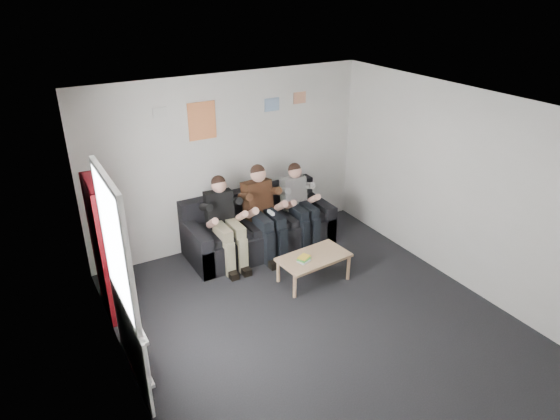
{
  "coord_description": "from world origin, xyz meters",
  "views": [
    {
      "loc": [
        -2.92,
        -4.16,
        3.96
      ],
      "look_at": [
        0.21,
        1.3,
        0.98
      ],
      "focal_mm": 32.0,
      "sensor_mm": 36.0,
      "label": 1
    }
  ],
  "objects_px": {
    "person_left": "(226,223)",
    "person_right": "(300,205)",
    "bookshelf": "(108,248)",
    "coffee_table": "(314,259)",
    "sofa": "(258,229)",
    "person_middle": "(264,212)"
  },
  "relations": [
    {
      "from": "sofa",
      "to": "person_right",
      "type": "height_order",
      "value": "person_right"
    },
    {
      "from": "coffee_table",
      "to": "bookshelf",
      "type": "bearing_deg",
      "value": 163.93
    },
    {
      "from": "person_left",
      "to": "sofa",
      "type": "bearing_deg",
      "value": 25.12
    },
    {
      "from": "sofa",
      "to": "person_left",
      "type": "bearing_deg",
      "value": -162.21
    },
    {
      "from": "bookshelf",
      "to": "coffee_table",
      "type": "distance_m",
      "value": 2.73
    },
    {
      "from": "sofa",
      "to": "bookshelf",
      "type": "bearing_deg",
      "value": -167.84
    },
    {
      "from": "coffee_table",
      "to": "person_left",
      "type": "relative_size",
      "value": 0.73
    },
    {
      "from": "sofa",
      "to": "coffee_table",
      "type": "distance_m",
      "value": 1.27
    },
    {
      "from": "coffee_table",
      "to": "sofa",
      "type": "bearing_deg",
      "value": 100.19
    },
    {
      "from": "person_right",
      "to": "coffee_table",
      "type": "bearing_deg",
      "value": -112.07
    },
    {
      "from": "bookshelf",
      "to": "person_right",
      "type": "bearing_deg",
      "value": 8.14
    },
    {
      "from": "bookshelf",
      "to": "coffee_table",
      "type": "height_order",
      "value": "bookshelf"
    },
    {
      "from": "bookshelf",
      "to": "coffee_table",
      "type": "bearing_deg",
      "value": -13.72
    },
    {
      "from": "person_middle",
      "to": "person_right",
      "type": "distance_m",
      "value": 0.64
    },
    {
      "from": "coffee_table",
      "to": "person_middle",
      "type": "xyz_separation_m",
      "value": [
        -0.22,
        1.04,
        0.35
      ]
    },
    {
      "from": "sofa",
      "to": "coffee_table",
      "type": "relative_size",
      "value": 2.32
    },
    {
      "from": "person_left",
      "to": "person_right",
      "type": "distance_m",
      "value": 1.28
    },
    {
      "from": "bookshelf",
      "to": "person_middle",
      "type": "xyz_separation_m",
      "value": [
        2.35,
        0.3,
        -0.19
      ]
    },
    {
      "from": "person_middle",
      "to": "sofa",
      "type": "bearing_deg",
      "value": 84.52
    },
    {
      "from": "coffee_table",
      "to": "person_middle",
      "type": "height_order",
      "value": "person_middle"
    },
    {
      "from": "sofa",
      "to": "coffee_table",
      "type": "bearing_deg",
      "value": -79.81
    },
    {
      "from": "sofa",
      "to": "person_right",
      "type": "xyz_separation_m",
      "value": [
        0.64,
        -0.2,
        0.34
      ]
    }
  ]
}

